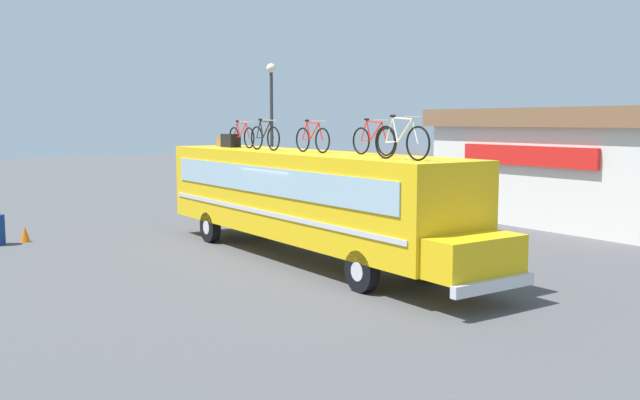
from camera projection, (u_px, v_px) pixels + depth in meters
name	position (u px, v px, depth m)	size (l,w,h in m)	color
ground_plane	(302.00, 257.00, 19.43)	(120.00, 120.00, 0.00)	#4C4C4F
bus	(305.00, 195.00, 19.10)	(13.03, 2.42, 2.95)	yellow
luggage_bag_1	(226.00, 141.00, 23.18)	(0.54, 0.44, 0.34)	olive
luggage_bag_2	(231.00, 141.00, 22.41)	(0.73, 0.36, 0.43)	black
rooftop_bicycle_1	(241.00, 136.00, 21.85)	(1.65, 0.44, 0.87)	black
rooftop_bicycle_2	(265.00, 137.00, 20.04)	(1.65, 0.44, 0.91)	black
rooftop_bicycle_3	(312.00, 139.00, 18.56)	(1.62, 0.44, 0.88)	black
rooftop_bicycle_4	(373.00, 140.00, 17.10)	(1.67, 0.44, 0.91)	black
rooftop_bicycle_5	(401.00, 141.00, 15.03)	(1.79, 0.44, 0.98)	black
roadside_building	(588.00, 164.00, 26.46)	(10.30, 7.58, 4.26)	silver
traffic_cone	(25.00, 234.00, 21.90)	(0.31, 0.31, 0.50)	orange
street_lamp	(272.00, 117.00, 29.16)	(0.39, 0.39, 6.18)	#38383D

